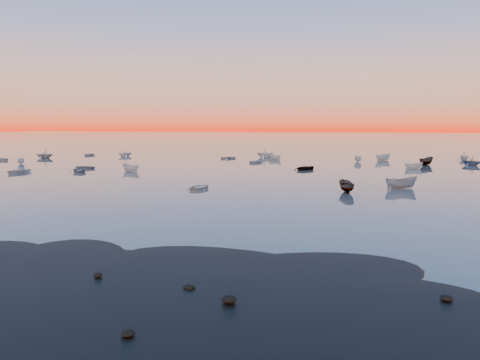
% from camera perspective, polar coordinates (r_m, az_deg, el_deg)
% --- Properties ---
extents(ground, '(600.00, 600.00, 0.00)m').
position_cam_1_polar(ground, '(124.23, 8.70, 3.31)').
color(ground, '#696058').
rests_on(ground, ground).
extents(mud_lobes, '(140.00, 6.00, 0.07)m').
position_cam_1_polar(mud_lobes, '(25.27, -6.89, -10.53)').
color(mud_lobes, black).
rests_on(mud_lobes, ground).
extents(moored_fleet, '(124.00, 58.00, 1.20)m').
position_cam_1_polar(moored_fleet, '(77.52, 6.40, 1.25)').
color(moored_fleet, silver).
rests_on(moored_fleet, ground).
extents(boat_near_left, '(4.42, 3.73, 1.04)m').
position_cam_1_polar(boat_near_left, '(77.49, -18.99, 0.91)').
color(boat_near_left, slate).
rests_on(boat_near_left, ground).
extents(boat_near_center, '(3.07, 4.33, 1.38)m').
position_cam_1_polar(boat_near_center, '(57.93, 19.03, -0.99)').
color(boat_near_center, slate).
rests_on(boat_near_center, ground).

